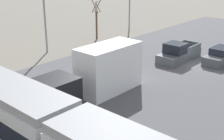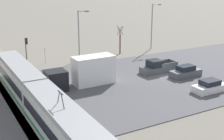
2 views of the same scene
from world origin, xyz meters
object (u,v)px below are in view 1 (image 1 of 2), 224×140
object	(u,v)px
street_lamp_near_crossing	(46,10)
street_tree	(96,21)
sedan_car_1	(220,56)
pickup_truck	(179,53)
box_truck	(98,74)

from	to	relation	value
street_lamp_near_crossing	street_tree	bearing A→B (deg)	-88.78
street_tree	street_lamp_near_crossing	world-z (taller)	street_lamp_near_crossing
sedan_car_1	street_tree	xyz separation A→B (m)	(15.90, 1.02, 1.54)
street_tree	street_lamp_near_crossing	bearing A→B (deg)	91.22
street_lamp_near_crossing	sedan_car_1	bearing A→B (deg)	-150.96
pickup_truck	street_lamp_near_crossing	size ratio (longest dim) A/B	0.68
box_truck	sedan_car_1	distance (m)	13.96
sedan_car_1	street_tree	distance (m)	16.01
street_tree	sedan_car_1	bearing A→B (deg)	-176.34
box_truck	pickup_truck	world-z (taller)	box_truck
box_truck	street_tree	world-z (taller)	street_tree
box_truck	street_tree	xyz separation A→B (m)	(12.32, -12.44, 0.53)
box_truck	street_lamp_near_crossing	size ratio (longest dim) A/B	1.11
pickup_truck	sedan_car_1	size ratio (longest dim) A/B	1.22
street_tree	box_truck	bearing A→B (deg)	134.72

